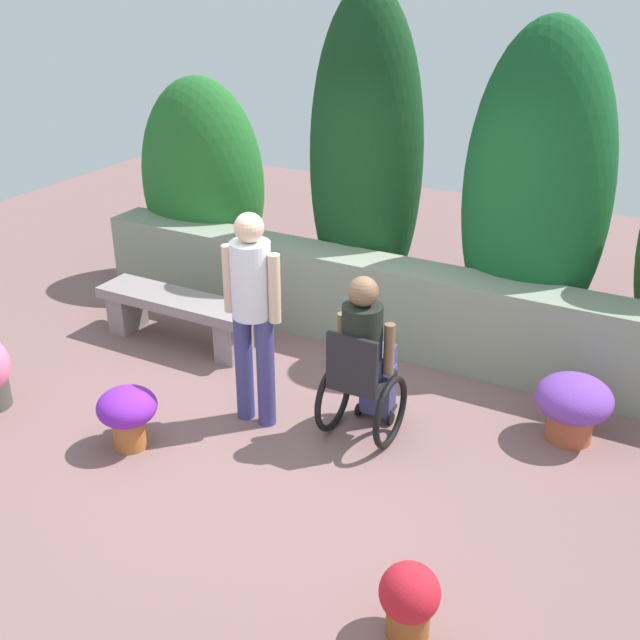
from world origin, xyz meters
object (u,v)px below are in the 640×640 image
Objects in this scene: stone_bench at (177,312)px; flower_pot_purple_near at (573,404)px; person_standing_companion at (252,306)px; flower_pot_small_foreground at (128,412)px; person_in_wheelchair at (365,363)px; flower_pot_red_accent at (409,599)px.

flower_pot_purple_near is (3.63, 0.13, -0.01)m from stone_bench.
flower_pot_small_foreground is (-0.63, -0.76, -0.70)m from person_standing_companion.
person_in_wheelchair is 2.73× the size of flower_pot_small_foreground.
stone_bench is 3.54× the size of flower_pot_red_accent.
stone_bench is 3.32× the size of flower_pot_small_foreground.
flower_pot_purple_near is 2.36m from flower_pot_red_accent.
stone_bench is 1.72m from flower_pot_small_foreground.
flower_pot_small_foreground is at bearing -115.78° from person_standing_companion.
flower_pot_red_accent is (1.89, -1.42, -0.75)m from person_standing_companion.
flower_pot_purple_near is 1.18× the size of flower_pot_small_foreground.
flower_pot_red_accent is at bearing -22.93° from person_standing_companion.
flower_pot_red_accent is 2.61m from flower_pot_small_foreground.
person_in_wheelchair is at bearing 29.27° from person_standing_companion.
person_standing_companion is (1.38, -0.79, 0.67)m from stone_bench.
stone_bench is 2.30m from person_in_wheelchair.
stone_bench is at bearing 164.21° from person_standing_companion.
person_standing_companion is at bearing 50.31° from flower_pot_small_foreground.
flower_pot_small_foreground is at bearing -149.74° from flower_pot_purple_near.
person_in_wheelchair is at bearing 34.14° from flower_pot_small_foreground.
flower_pot_red_accent is (3.27, -2.20, -0.08)m from stone_bench.
stone_bench is 3.94m from flower_pot_red_accent.
person_standing_companion is at bearing -35.46° from stone_bench.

